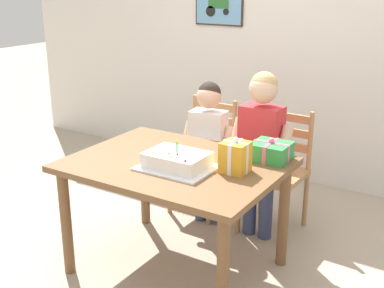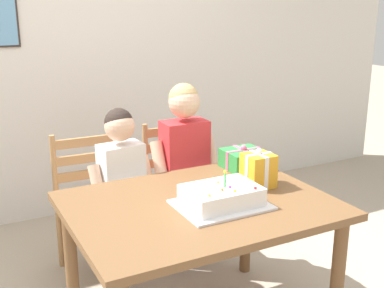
# 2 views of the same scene
# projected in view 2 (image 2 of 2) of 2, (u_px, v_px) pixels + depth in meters

# --- Properties ---
(back_wall) EXTENTS (6.40, 0.11, 2.60)m
(back_wall) POSITION_uv_depth(u_px,v_px,m) (86.00, 57.00, 3.98)
(back_wall) COLOR silver
(back_wall) RESTS_ON ground
(dining_table) EXTENTS (1.30, 0.99, 0.76)m
(dining_table) POSITION_uv_depth(u_px,v_px,m) (199.00, 220.00, 2.51)
(dining_table) COLOR brown
(dining_table) RESTS_ON ground
(birthday_cake) EXTENTS (0.44, 0.34, 0.19)m
(birthday_cake) POSITION_uv_depth(u_px,v_px,m) (221.00, 197.00, 2.42)
(birthday_cake) COLOR silver
(birthday_cake) RESTS_ON dining_table
(gift_box_red_large) EXTENTS (0.24, 0.22, 0.15)m
(gift_box_red_large) POSITION_uv_depth(u_px,v_px,m) (243.00, 159.00, 2.97)
(gift_box_red_large) COLOR #2D8E42
(gift_box_red_large) RESTS_ON dining_table
(gift_box_beside_cake) EXTENTS (0.16, 0.15, 0.22)m
(gift_box_beside_cake) POSITION_uv_depth(u_px,v_px,m) (258.00, 170.00, 2.67)
(gift_box_beside_cake) COLOR gold
(gift_box_beside_cake) RESTS_ON dining_table
(chair_left) EXTENTS (0.43, 0.43, 0.92)m
(chair_left) POSITION_uv_depth(u_px,v_px,m) (91.00, 205.00, 3.18)
(chair_left) COLOR #A87A4C
(chair_left) RESTS_ON ground
(chair_right) EXTENTS (0.44, 0.44, 0.92)m
(chair_right) POSITION_uv_depth(u_px,v_px,m) (179.00, 188.00, 3.46)
(chair_right) COLOR #A87A4C
(chair_right) RESTS_ON ground
(child_older) EXTENTS (0.45, 0.26, 1.24)m
(child_older) POSITION_uv_depth(u_px,v_px,m) (185.00, 158.00, 3.19)
(child_older) COLOR #38426B
(child_older) RESTS_ON ground
(child_younger) EXTENTS (0.42, 0.25, 1.13)m
(child_younger) POSITION_uv_depth(u_px,v_px,m) (122.00, 179.00, 3.01)
(child_younger) COLOR #38426B
(child_younger) RESTS_ON ground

